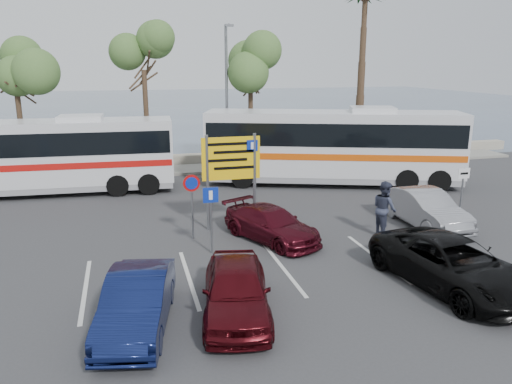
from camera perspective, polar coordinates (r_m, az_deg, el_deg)
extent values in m
plane|color=#373739|center=(16.07, -3.85, -7.91)|extent=(120.00, 120.00, 0.00)
cube|color=gray|center=(29.35, -9.16, 2.47)|extent=(44.00, 2.40, 0.15)
cube|color=#9D937E|center=(31.26, -9.56, 3.62)|extent=(48.00, 0.80, 0.60)
plane|color=#415068|center=(74.89, -12.90, 9.52)|extent=(140.00, 140.00, 0.00)
cylinder|color=#382619|center=(29.27, -25.23, 6.40)|extent=(0.28, 0.28, 5.04)
cylinder|color=#382619|center=(28.79, -12.38, 7.89)|extent=(0.28, 0.28, 5.60)
cylinder|color=#382619|center=(29.69, -0.62, 8.01)|extent=(0.28, 0.28, 5.18)
cylinder|color=#382619|center=(31.97, 11.92, 12.51)|extent=(0.48, 0.48, 10.00)
cylinder|color=slate|center=(28.84, -3.37, 10.61)|extent=(0.16, 0.16, 8.00)
cylinder|color=slate|center=(28.40, -3.30, 18.52)|extent=(0.12, 0.90, 0.12)
cube|color=slate|center=(27.91, -3.08, 18.49)|extent=(0.45, 0.25, 0.12)
cylinder|color=slate|center=(18.53, -5.56, 0.98)|extent=(0.12, 0.12, 3.60)
cylinder|color=slate|center=(18.89, -0.17, 1.31)|extent=(0.12, 0.12, 3.60)
cube|color=yellow|center=(18.50, -2.87, 3.86)|extent=(2.20, 0.06, 1.60)
cube|color=#0C2699|center=(18.56, -0.44, 5.32)|extent=(0.42, 0.01, 0.42)
cylinder|color=slate|center=(17.85, -7.30, -1.93)|extent=(0.07, 0.07, 2.20)
cylinder|color=#B20C0C|center=(17.58, -7.38, 1.01)|extent=(0.60, 0.03, 0.60)
cylinder|color=slate|center=(16.39, -5.15, -3.37)|extent=(0.07, 0.07, 2.20)
cube|color=#0C2699|center=(16.12, -5.21, -0.35)|extent=(0.50, 0.03, 0.50)
cylinder|color=slate|center=(21.03, 22.41, -0.40)|extent=(0.07, 0.07, 2.20)
cube|color=white|center=(20.82, 22.68, 1.98)|extent=(0.50, 0.03, 0.40)
cube|color=silver|center=(25.69, -23.09, 4.19)|extent=(12.10, 3.22, 2.94)
cube|color=black|center=(25.61, -23.21, 5.35)|extent=(11.87, 3.25, 1.05)
cube|color=red|center=(25.77, -22.98, 3.16)|extent=(11.99, 3.24, 0.30)
cube|color=gray|center=(25.97, -22.77, 1.00)|extent=(11.98, 3.19, 0.55)
cube|color=silver|center=(25.49, -23.45, 7.71)|extent=(2.08, 1.71, 0.24)
cube|color=silver|center=(25.88, 8.73, 5.58)|extent=(12.99, 6.91, 3.15)
cube|color=black|center=(25.80, 8.78, 6.81)|extent=(12.76, 6.86, 1.12)
cube|color=#D44E0C|center=(25.96, 8.69, 4.48)|extent=(12.88, 6.90, 0.32)
cube|color=gray|center=(26.17, 8.60, 2.17)|extent=(12.86, 6.84, 0.59)
cube|color=silver|center=(25.67, 8.88, 9.34)|extent=(2.59, 2.33, 0.26)
imported|color=#0E1744|center=(12.36, -13.45, -12.12)|extent=(2.18, 4.23, 1.33)
imported|color=#460B16|center=(17.69, 1.76, -3.69)|extent=(3.22, 4.40, 1.18)
imported|color=#45090F|center=(12.59, -2.28, -11.07)|extent=(2.37, 4.28, 1.38)
imported|color=black|center=(15.06, 21.54, -7.64)|extent=(3.11, 5.38, 1.41)
imported|color=#999A9F|center=(20.24, 18.78, -1.79)|extent=(1.53, 4.29, 1.41)
imported|color=#34394E|center=(18.70, 14.47, -1.81)|extent=(0.80, 1.01, 2.01)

